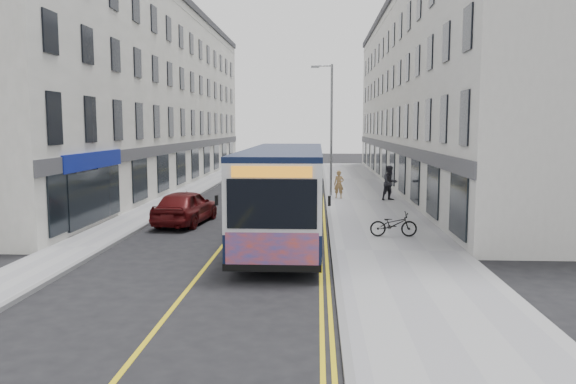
# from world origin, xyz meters

# --- Properties ---
(ground) EXTENTS (140.00, 140.00, 0.00)m
(ground) POSITION_xyz_m (0.00, 0.00, 0.00)
(ground) COLOR black
(ground) RESTS_ON ground
(pavement_east) EXTENTS (4.50, 64.00, 0.12)m
(pavement_east) POSITION_xyz_m (6.25, 12.00, 0.06)
(pavement_east) COLOR gray
(pavement_east) RESTS_ON ground
(pavement_west) EXTENTS (2.00, 64.00, 0.12)m
(pavement_west) POSITION_xyz_m (-5.00, 12.00, 0.06)
(pavement_west) COLOR gray
(pavement_west) RESTS_ON ground
(kerb_east) EXTENTS (0.18, 64.00, 0.13)m
(kerb_east) POSITION_xyz_m (4.00, 12.00, 0.07)
(kerb_east) COLOR slate
(kerb_east) RESTS_ON ground
(kerb_west) EXTENTS (0.18, 64.00, 0.13)m
(kerb_west) POSITION_xyz_m (-4.00, 12.00, 0.07)
(kerb_west) COLOR slate
(kerb_west) RESTS_ON ground
(road_centre_line) EXTENTS (0.12, 64.00, 0.01)m
(road_centre_line) POSITION_xyz_m (0.00, 12.00, 0.00)
(road_centre_line) COLOR gold
(road_centre_line) RESTS_ON ground
(road_dbl_yellow_inner) EXTENTS (0.10, 64.00, 0.01)m
(road_dbl_yellow_inner) POSITION_xyz_m (3.55, 12.00, 0.00)
(road_dbl_yellow_inner) COLOR gold
(road_dbl_yellow_inner) RESTS_ON ground
(road_dbl_yellow_outer) EXTENTS (0.10, 64.00, 0.01)m
(road_dbl_yellow_outer) POSITION_xyz_m (3.75, 12.00, 0.00)
(road_dbl_yellow_outer) COLOR gold
(road_dbl_yellow_outer) RESTS_ON ground
(terrace_east) EXTENTS (6.00, 46.00, 13.00)m
(terrace_east) POSITION_xyz_m (11.50, 21.00, 6.50)
(terrace_east) COLOR silver
(terrace_east) RESTS_ON ground
(terrace_west) EXTENTS (6.00, 46.00, 13.00)m
(terrace_west) POSITION_xyz_m (-9.00, 21.00, 6.50)
(terrace_west) COLOR white
(terrace_west) RESTS_ON ground
(streetlamp) EXTENTS (1.32, 0.18, 8.00)m
(streetlamp) POSITION_xyz_m (4.17, 14.00, 4.38)
(streetlamp) COLOR gray
(streetlamp) RESTS_ON ground
(city_bus) EXTENTS (2.80, 12.03, 3.50)m
(city_bus) POSITION_xyz_m (2.20, 0.85, 1.91)
(city_bus) COLOR black
(city_bus) RESTS_ON ground
(bicycle) EXTENTS (1.82, 0.70, 0.94)m
(bicycle) POSITION_xyz_m (6.35, 1.21, 0.59)
(bicycle) COLOR black
(bicycle) RESTS_ON pavement_east
(pedestrian_near) EXTENTS (0.66, 0.49, 1.63)m
(pedestrian_near) POSITION_xyz_m (4.69, 12.74, 0.93)
(pedestrian_near) COLOR olive
(pedestrian_near) RESTS_ON pavement_east
(pedestrian_far) EXTENTS (1.20, 1.11, 1.99)m
(pedestrian_far) POSITION_xyz_m (7.56, 11.92, 1.11)
(pedestrian_far) COLOR black
(pedestrian_far) RESTS_ON pavement_east
(car_white) EXTENTS (1.61, 3.85, 1.24)m
(car_white) POSITION_xyz_m (1.80, 21.95, 0.62)
(car_white) COLOR silver
(car_white) RESTS_ON ground
(car_maroon) EXTENTS (2.35, 4.72, 1.55)m
(car_maroon) POSITION_xyz_m (-2.41, 4.21, 0.77)
(car_maroon) COLOR #4E0D0E
(car_maroon) RESTS_ON ground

